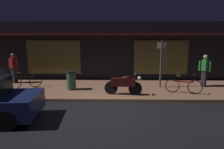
{
  "coord_description": "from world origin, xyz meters",
  "views": [
    {
      "loc": [
        0.55,
        -7.57,
        2.85
      ],
      "look_at": [
        0.35,
        2.4,
        0.95
      ],
      "focal_mm": 33.89,
      "sensor_mm": 36.0,
      "label": 1
    }
  ],
  "objects_px": {
    "trash_bin": "(71,80)",
    "motorcycle": "(124,84)",
    "bicycle_extra": "(183,86)",
    "person_photographer": "(14,67)",
    "person_bystander": "(204,70)",
    "sign_post": "(161,61)",
    "bicycle_parked": "(25,81)"
  },
  "relations": [
    {
      "from": "person_photographer",
      "to": "person_bystander",
      "type": "relative_size",
      "value": 1.0
    },
    {
      "from": "person_bystander",
      "to": "sign_post",
      "type": "distance_m",
      "value": 2.38
    },
    {
      "from": "trash_bin",
      "to": "motorcycle",
      "type": "bearing_deg",
      "value": -18.63
    },
    {
      "from": "motorcycle",
      "to": "person_bystander",
      "type": "height_order",
      "value": "person_bystander"
    },
    {
      "from": "bicycle_parked",
      "to": "person_photographer",
      "type": "xyz_separation_m",
      "value": [
        -1.12,
        1.21,
        0.52
      ]
    },
    {
      "from": "bicycle_extra",
      "to": "sign_post",
      "type": "bearing_deg",
      "value": 126.03
    },
    {
      "from": "trash_bin",
      "to": "person_photographer",
      "type": "bearing_deg",
      "value": 157.98
    },
    {
      "from": "person_bystander",
      "to": "trash_bin",
      "type": "height_order",
      "value": "person_bystander"
    },
    {
      "from": "person_bystander",
      "to": "trash_bin",
      "type": "relative_size",
      "value": 1.8
    },
    {
      "from": "bicycle_extra",
      "to": "person_bystander",
      "type": "height_order",
      "value": "person_bystander"
    },
    {
      "from": "person_photographer",
      "to": "sign_post",
      "type": "distance_m",
      "value": 8.09
    },
    {
      "from": "bicycle_parked",
      "to": "sign_post",
      "type": "height_order",
      "value": "sign_post"
    },
    {
      "from": "person_photographer",
      "to": "person_bystander",
      "type": "distance_m",
      "value": 10.37
    },
    {
      "from": "motorcycle",
      "to": "bicycle_extra",
      "type": "xyz_separation_m",
      "value": [
        2.77,
        0.3,
        -0.14
      ]
    },
    {
      "from": "bicycle_extra",
      "to": "sign_post",
      "type": "relative_size",
      "value": 0.66
    },
    {
      "from": "person_photographer",
      "to": "trash_bin",
      "type": "relative_size",
      "value": 1.8
    },
    {
      "from": "person_bystander",
      "to": "motorcycle",
      "type": "bearing_deg",
      "value": -158.75
    },
    {
      "from": "person_bystander",
      "to": "sign_post",
      "type": "bearing_deg",
      "value": -174.94
    },
    {
      "from": "person_bystander",
      "to": "sign_post",
      "type": "height_order",
      "value": "sign_post"
    },
    {
      "from": "bicycle_parked",
      "to": "person_bystander",
      "type": "xyz_separation_m",
      "value": [
        9.23,
        0.57,
        0.52
      ]
    },
    {
      "from": "person_bystander",
      "to": "trash_bin",
      "type": "distance_m",
      "value": 6.88
    },
    {
      "from": "bicycle_extra",
      "to": "bicycle_parked",
      "type": "bearing_deg",
      "value": 174.21
    },
    {
      "from": "bicycle_extra",
      "to": "trash_bin",
      "type": "distance_m",
      "value": 5.37
    },
    {
      "from": "person_photographer",
      "to": "bicycle_extra",
      "type": "bearing_deg",
      "value": -12.69
    },
    {
      "from": "bicycle_extra",
      "to": "trash_bin",
      "type": "xyz_separation_m",
      "value": [
        -5.34,
        0.57,
        0.11
      ]
    },
    {
      "from": "person_photographer",
      "to": "sign_post",
      "type": "bearing_deg",
      "value": -6.01
    },
    {
      "from": "bicycle_parked",
      "to": "bicycle_extra",
      "type": "distance_m",
      "value": 7.79
    },
    {
      "from": "person_photographer",
      "to": "person_bystander",
      "type": "height_order",
      "value": "same"
    },
    {
      "from": "bicycle_extra",
      "to": "person_bystander",
      "type": "relative_size",
      "value": 0.96
    },
    {
      "from": "bicycle_parked",
      "to": "trash_bin",
      "type": "bearing_deg",
      "value": -5.1
    },
    {
      "from": "bicycle_extra",
      "to": "person_photographer",
      "type": "xyz_separation_m",
      "value": [
        -8.87,
        2.0,
        0.52
      ]
    },
    {
      "from": "motorcycle",
      "to": "person_photographer",
      "type": "bearing_deg",
      "value": 159.39
    }
  ]
}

